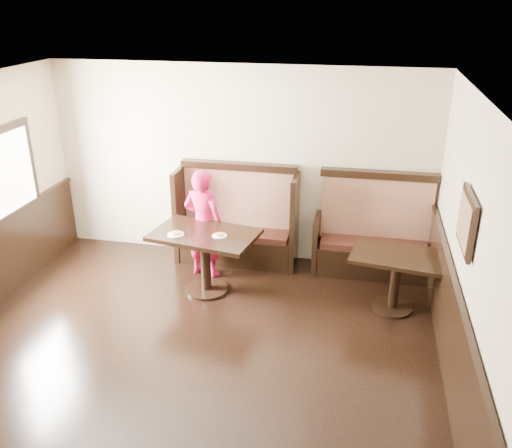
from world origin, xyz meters
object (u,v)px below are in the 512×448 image
(booth_main, at_px, (238,226))
(table_main, at_px, (205,247))
(table_neighbor, at_px, (396,268))
(booth_neighbor, at_px, (374,240))
(child, at_px, (203,223))

(booth_main, relative_size, table_main, 1.21)
(table_neighbor, bearing_deg, booth_main, 165.34)
(booth_neighbor, bearing_deg, child, -166.63)
(booth_main, bearing_deg, booth_neighbor, -0.05)
(booth_main, relative_size, table_neighbor, 1.48)
(booth_main, xyz_separation_m, table_main, (-0.20, -0.99, 0.12))
(table_main, bearing_deg, table_neighbor, 10.85)
(booth_neighbor, height_order, table_main, booth_neighbor)
(child, bearing_deg, booth_neighbor, -156.28)
(table_main, bearing_deg, booth_main, 88.83)
(booth_neighbor, height_order, table_neighbor, booth_neighbor)
(child, bearing_deg, table_neighbor, -178.70)
(booth_main, xyz_separation_m, child, (-0.34, -0.55, 0.24))
(table_neighbor, bearing_deg, booth_neighbor, 114.32)
(table_neighbor, height_order, child, child)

